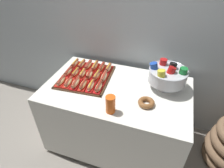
# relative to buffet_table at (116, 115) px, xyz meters

# --- Properties ---
(ground_plane) EXTENTS (10.00, 10.00, 0.00)m
(ground_plane) POSITION_rel_buffet_table_xyz_m (0.00, 0.00, -0.40)
(ground_plane) COLOR gray
(back_wall) EXTENTS (6.00, 0.10, 2.60)m
(back_wall) POSITION_rel_buffet_table_xyz_m (0.00, 0.53, 0.90)
(back_wall) COLOR #B2BCC1
(back_wall) RESTS_ON ground_plane
(buffet_table) EXTENTS (1.36, 0.82, 0.76)m
(buffet_table) POSITION_rel_buffet_table_xyz_m (0.00, 0.00, 0.00)
(buffet_table) COLOR white
(buffet_table) RESTS_ON ground_plane
(serving_tray) EXTENTS (0.52, 0.56, 0.01)m
(serving_tray) POSITION_rel_buffet_table_xyz_m (-0.34, 0.07, 0.36)
(serving_tray) COLOR #472B19
(serving_tray) RESTS_ON buffet_table
(hot_dog_0) EXTENTS (0.09, 0.17, 0.06)m
(hot_dog_0) POSITION_rel_buffet_table_xyz_m (-0.52, -0.11, 0.39)
(hot_dog_0) COLOR red
(hot_dog_0) RESTS_ON serving_tray
(hot_dog_1) EXTENTS (0.09, 0.17, 0.06)m
(hot_dog_1) POSITION_rel_buffet_table_xyz_m (-0.44, -0.11, 0.39)
(hot_dog_1) COLOR red
(hot_dog_1) RESTS_ON serving_tray
(hot_dog_2) EXTENTS (0.08, 0.18, 0.06)m
(hot_dog_2) POSITION_rel_buffet_table_xyz_m (-0.37, -0.10, 0.40)
(hot_dog_2) COLOR #B21414
(hot_dog_2) RESTS_ON serving_tray
(hot_dog_3) EXTENTS (0.08, 0.18, 0.06)m
(hot_dog_3) POSITION_rel_buffet_table_xyz_m (-0.29, -0.10, 0.39)
(hot_dog_3) COLOR red
(hot_dog_3) RESTS_ON serving_tray
(hot_dog_4) EXTENTS (0.08, 0.17, 0.06)m
(hot_dog_4) POSITION_rel_buffet_table_xyz_m (-0.22, -0.09, 0.39)
(hot_dog_4) COLOR red
(hot_dog_4) RESTS_ON serving_tray
(hot_dog_5) EXTENTS (0.08, 0.17, 0.06)m
(hot_dog_5) POSITION_rel_buffet_table_xyz_m (-0.14, -0.09, 0.39)
(hot_dog_5) COLOR red
(hot_dog_5) RESTS_ON serving_tray
(hot_dog_6) EXTENTS (0.06, 0.16, 0.06)m
(hot_dog_6) POSITION_rel_buffet_table_xyz_m (-0.53, 0.05, 0.39)
(hot_dog_6) COLOR #B21414
(hot_dog_6) RESTS_ON serving_tray
(hot_dog_7) EXTENTS (0.07, 0.16, 0.06)m
(hot_dog_7) POSITION_rel_buffet_table_xyz_m (-0.46, 0.06, 0.39)
(hot_dog_7) COLOR red
(hot_dog_7) RESTS_ON serving_tray
(hot_dog_8) EXTENTS (0.08, 0.16, 0.06)m
(hot_dog_8) POSITION_rel_buffet_table_xyz_m (-0.38, 0.06, 0.39)
(hot_dog_8) COLOR red
(hot_dog_8) RESTS_ON serving_tray
(hot_dog_9) EXTENTS (0.09, 0.16, 0.06)m
(hot_dog_9) POSITION_rel_buffet_table_xyz_m (-0.31, 0.07, 0.40)
(hot_dog_9) COLOR #B21414
(hot_dog_9) RESTS_ON serving_tray
(hot_dog_10) EXTENTS (0.07, 0.17, 0.06)m
(hot_dog_10) POSITION_rel_buffet_table_xyz_m (-0.23, 0.07, 0.40)
(hot_dog_10) COLOR red
(hot_dog_10) RESTS_ON serving_tray
(hot_dog_11) EXTENTS (0.08, 0.19, 0.06)m
(hot_dog_11) POSITION_rel_buffet_table_xyz_m (-0.16, 0.08, 0.40)
(hot_dog_11) COLOR red
(hot_dog_11) RESTS_ON serving_tray
(hot_dog_12) EXTENTS (0.07, 0.15, 0.06)m
(hot_dog_12) POSITION_rel_buffet_table_xyz_m (-0.54, 0.22, 0.40)
(hot_dog_12) COLOR red
(hot_dog_12) RESTS_ON serving_tray
(hot_dog_13) EXTENTS (0.06, 0.16, 0.06)m
(hot_dog_13) POSITION_rel_buffet_table_xyz_m (-0.47, 0.22, 0.40)
(hot_dog_13) COLOR red
(hot_dog_13) RESTS_ON serving_tray
(hot_dog_14) EXTENTS (0.08, 0.18, 0.06)m
(hot_dog_14) POSITION_rel_buffet_table_xyz_m (-0.39, 0.23, 0.40)
(hot_dog_14) COLOR red
(hot_dog_14) RESTS_ON serving_tray
(hot_dog_15) EXTENTS (0.08, 0.18, 0.06)m
(hot_dog_15) POSITION_rel_buffet_table_xyz_m (-0.32, 0.23, 0.40)
(hot_dog_15) COLOR red
(hot_dog_15) RESTS_ON serving_tray
(hot_dog_16) EXTENTS (0.06, 0.17, 0.06)m
(hot_dog_16) POSITION_rel_buffet_table_xyz_m (-0.24, 0.24, 0.39)
(hot_dog_16) COLOR red
(hot_dog_16) RESTS_ON serving_tray
(hot_dog_17) EXTENTS (0.07, 0.16, 0.06)m
(hot_dog_17) POSITION_rel_buffet_table_xyz_m (-0.17, 0.24, 0.40)
(hot_dog_17) COLOR #B21414
(hot_dog_17) RESTS_ON serving_tray
(punch_bowl) EXTENTS (0.34, 0.34, 0.25)m
(punch_bowl) POSITION_rel_buffet_table_xyz_m (0.43, 0.16, 0.50)
(punch_bowl) COLOR silver
(punch_bowl) RESTS_ON buffet_table
(cup_stack) EXTENTS (0.08, 0.08, 0.15)m
(cup_stack) POSITION_rel_buffet_table_xyz_m (0.05, -0.31, 0.44)
(cup_stack) COLOR #EA5B19
(cup_stack) RESTS_ON buffet_table
(donut) EXTENTS (0.14, 0.14, 0.04)m
(donut) POSITION_rel_buffet_table_xyz_m (0.30, -0.13, 0.38)
(donut) COLOR brown
(donut) RESTS_ON buffet_table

